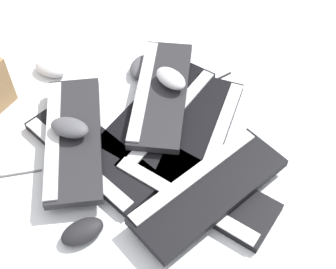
{
  "coord_description": "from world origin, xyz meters",
  "views": [
    {
      "loc": [
        -0.27,
        -0.89,
        1.07
      ],
      "look_at": [
        -0.05,
        -0.08,
        0.03
      ],
      "focal_mm": 50.0,
      "sensor_mm": 36.0,
      "label": 1
    }
  ],
  "objects_px": {
    "mouse_1": "(171,78)",
    "keyboard_5": "(209,190)",
    "keyboard_6": "(73,137)",
    "keyboard_0": "(202,132)",
    "keyboard_4": "(161,93)",
    "keyboard_3": "(195,187)",
    "keyboard_1": "(159,109)",
    "mouse_4": "(141,67)",
    "mouse_0": "(82,232)",
    "mouse_2": "(70,128)",
    "mouse_3": "(50,69)",
    "keyboard_2": "(92,153)"
  },
  "relations": [
    {
      "from": "keyboard_4",
      "to": "mouse_2",
      "type": "relative_size",
      "value": 4.22
    },
    {
      "from": "mouse_3",
      "to": "mouse_4",
      "type": "distance_m",
      "value": 0.3
    },
    {
      "from": "keyboard_2",
      "to": "keyboard_4",
      "type": "bearing_deg",
      "value": 32.42
    },
    {
      "from": "keyboard_0",
      "to": "keyboard_5",
      "type": "height_order",
      "value": "keyboard_5"
    },
    {
      "from": "keyboard_1",
      "to": "mouse_2",
      "type": "height_order",
      "value": "mouse_2"
    },
    {
      "from": "keyboard_3",
      "to": "mouse_2",
      "type": "xyz_separation_m",
      "value": [
        -0.29,
        0.24,
        0.07
      ]
    },
    {
      "from": "mouse_1",
      "to": "keyboard_3",
      "type": "bearing_deg",
      "value": -31.06
    },
    {
      "from": "keyboard_0",
      "to": "keyboard_1",
      "type": "bearing_deg",
      "value": 129.86
    },
    {
      "from": "mouse_4",
      "to": "keyboard_5",
      "type": "bearing_deg",
      "value": -140.87
    },
    {
      "from": "mouse_2",
      "to": "mouse_3",
      "type": "distance_m",
      "value": 0.33
    },
    {
      "from": "keyboard_0",
      "to": "mouse_1",
      "type": "distance_m",
      "value": 0.19
    },
    {
      "from": "keyboard_2",
      "to": "mouse_0",
      "type": "distance_m",
      "value": 0.25
    },
    {
      "from": "keyboard_6",
      "to": "mouse_1",
      "type": "height_order",
      "value": "mouse_1"
    },
    {
      "from": "keyboard_4",
      "to": "mouse_4",
      "type": "bearing_deg",
      "value": 100.89
    },
    {
      "from": "keyboard_0",
      "to": "keyboard_1",
      "type": "distance_m",
      "value": 0.16
    },
    {
      "from": "keyboard_2",
      "to": "keyboard_5",
      "type": "distance_m",
      "value": 0.35
    },
    {
      "from": "keyboard_3",
      "to": "mouse_1",
      "type": "bearing_deg",
      "value": 85.59
    },
    {
      "from": "keyboard_4",
      "to": "keyboard_1",
      "type": "bearing_deg",
      "value": -113.44
    },
    {
      "from": "keyboard_1",
      "to": "keyboard_3",
      "type": "bearing_deg",
      "value": -84.92
    },
    {
      "from": "mouse_0",
      "to": "mouse_3",
      "type": "distance_m",
      "value": 0.61
    },
    {
      "from": "mouse_2",
      "to": "keyboard_1",
      "type": "bearing_deg",
      "value": 45.93
    },
    {
      "from": "keyboard_5",
      "to": "keyboard_1",
      "type": "bearing_deg",
      "value": 98.7
    },
    {
      "from": "keyboard_5",
      "to": "mouse_4",
      "type": "distance_m",
      "value": 0.53
    },
    {
      "from": "mouse_1",
      "to": "mouse_4",
      "type": "relative_size",
      "value": 1.0
    },
    {
      "from": "mouse_0",
      "to": "mouse_1",
      "type": "distance_m",
      "value": 0.53
    },
    {
      "from": "keyboard_0",
      "to": "mouse_1",
      "type": "height_order",
      "value": "mouse_1"
    },
    {
      "from": "keyboard_2",
      "to": "keyboard_6",
      "type": "distance_m",
      "value": 0.07
    },
    {
      "from": "keyboard_1",
      "to": "mouse_1",
      "type": "relative_size",
      "value": 3.9
    },
    {
      "from": "mouse_4",
      "to": "keyboard_4",
      "type": "bearing_deg",
      "value": -136.92
    },
    {
      "from": "keyboard_3",
      "to": "keyboard_5",
      "type": "xyz_separation_m",
      "value": [
        0.02,
        -0.03,
        0.03
      ]
    },
    {
      "from": "keyboard_2",
      "to": "mouse_0",
      "type": "height_order",
      "value": "mouse_0"
    },
    {
      "from": "keyboard_3",
      "to": "keyboard_5",
      "type": "bearing_deg",
      "value": -54.78
    },
    {
      "from": "keyboard_3",
      "to": "mouse_0",
      "type": "height_order",
      "value": "mouse_0"
    },
    {
      "from": "mouse_0",
      "to": "keyboard_2",
      "type": "bearing_deg",
      "value": -118.58
    },
    {
      "from": "keyboard_2",
      "to": "mouse_0",
      "type": "xyz_separation_m",
      "value": [
        -0.06,
        -0.24,
        0.01
      ]
    },
    {
      "from": "keyboard_3",
      "to": "mouse_2",
      "type": "relative_size",
      "value": 3.92
    },
    {
      "from": "mouse_2",
      "to": "mouse_4",
      "type": "relative_size",
      "value": 1.0
    },
    {
      "from": "mouse_1",
      "to": "keyboard_5",
      "type": "bearing_deg",
      "value": -27.06
    },
    {
      "from": "keyboard_2",
      "to": "mouse_3",
      "type": "distance_m",
      "value": 0.38
    },
    {
      "from": "keyboard_5",
      "to": "mouse_2",
      "type": "height_order",
      "value": "mouse_2"
    },
    {
      "from": "mouse_4",
      "to": "keyboard_1",
      "type": "bearing_deg",
      "value": -143.97
    },
    {
      "from": "mouse_1",
      "to": "mouse_3",
      "type": "xyz_separation_m",
      "value": [
        -0.35,
        0.2,
        -0.06
      ]
    },
    {
      "from": "keyboard_4",
      "to": "keyboard_5",
      "type": "relative_size",
      "value": 1.01
    },
    {
      "from": "keyboard_1",
      "to": "mouse_0",
      "type": "bearing_deg",
      "value": -128.79
    },
    {
      "from": "keyboard_1",
      "to": "mouse_4",
      "type": "xyz_separation_m",
      "value": [
        -0.01,
        0.19,
        0.01
      ]
    },
    {
      "from": "keyboard_0",
      "to": "keyboard_6",
      "type": "bearing_deg",
      "value": 172.05
    },
    {
      "from": "keyboard_0",
      "to": "mouse_1",
      "type": "bearing_deg",
      "value": 104.89
    },
    {
      "from": "keyboard_0",
      "to": "mouse_4",
      "type": "relative_size",
      "value": 4.07
    },
    {
      "from": "keyboard_5",
      "to": "keyboard_4",
      "type": "bearing_deg",
      "value": 95.3
    },
    {
      "from": "keyboard_3",
      "to": "mouse_4",
      "type": "bearing_deg",
      "value": 94.6
    }
  ]
}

